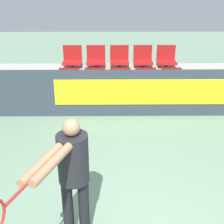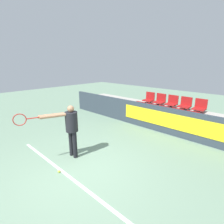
# 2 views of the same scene
# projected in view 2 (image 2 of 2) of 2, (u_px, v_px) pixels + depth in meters

# --- Properties ---
(ground_plane) EXTENTS (30.00, 30.00, 0.00)m
(ground_plane) POSITION_uv_depth(u_px,v_px,m) (79.00, 169.00, 4.68)
(ground_plane) COLOR gray
(court_baseline) EXTENTS (4.98, 0.08, 0.01)m
(court_baseline) POSITION_uv_depth(u_px,v_px,m) (67.00, 175.00, 4.43)
(court_baseline) COLOR white
(court_baseline) RESTS_ON ground
(barrier_wall) EXTENTS (10.28, 0.14, 1.07)m
(barrier_wall) POSITION_uv_depth(u_px,v_px,m) (155.00, 118.00, 7.23)
(barrier_wall) COLOR #2D3842
(barrier_wall) RESTS_ON ground
(bleacher_tier_front) EXTENTS (9.88, 0.86, 0.37)m
(bleacher_tier_front) POSITION_uv_depth(u_px,v_px,m) (160.00, 123.00, 7.70)
(bleacher_tier_front) COLOR #ADA89E
(bleacher_tier_front) RESTS_ON ground
(bleacher_tier_middle) EXTENTS (9.88, 0.86, 0.73)m
(bleacher_tier_middle) POSITION_uv_depth(u_px,v_px,m) (170.00, 115.00, 8.25)
(bleacher_tier_middle) COLOR #ADA89E
(bleacher_tier_middle) RESTS_ON ground
(stadium_chair_0) EXTENTS (0.49, 0.42, 0.54)m
(stadium_chair_0) POSITION_uv_depth(u_px,v_px,m) (139.00, 109.00, 8.49)
(stadium_chair_0) COLOR #333333
(stadium_chair_0) RESTS_ON bleacher_tier_front
(stadium_chair_1) EXTENTS (0.49, 0.42, 0.54)m
(stadium_chair_1) POSITION_uv_depth(u_px,v_px,m) (150.00, 111.00, 8.08)
(stadium_chair_1) COLOR #333333
(stadium_chair_1) RESTS_ON bleacher_tier_front
(stadium_chair_2) EXTENTS (0.49, 0.42, 0.54)m
(stadium_chair_2) POSITION_uv_depth(u_px,v_px,m) (162.00, 113.00, 7.67)
(stadium_chair_2) COLOR #333333
(stadium_chair_2) RESTS_ON bleacher_tier_front
(stadium_chair_3) EXTENTS (0.49, 0.42, 0.54)m
(stadium_chair_3) POSITION_uv_depth(u_px,v_px,m) (176.00, 116.00, 7.26)
(stadium_chair_3) COLOR #333333
(stadium_chair_3) RESTS_ON bleacher_tier_front
(stadium_chair_4) EXTENTS (0.49, 0.42, 0.54)m
(stadium_chair_4) POSITION_uv_depth(u_px,v_px,m) (191.00, 120.00, 6.85)
(stadium_chair_4) COLOR #333333
(stadium_chair_4) RESTS_ON bleacher_tier_front
(stadium_chair_5) EXTENTS (0.49, 0.42, 0.54)m
(stadium_chair_5) POSITION_uv_depth(u_px,v_px,m) (149.00, 99.00, 8.99)
(stadium_chair_5) COLOR #333333
(stadium_chair_5) RESTS_ON bleacher_tier_middle
(stadium_chair_6) EXTENTS (0.49, 0.42, 0.54)m
(stadium_chair_6) POSITION_uv_depth(u_px,v_px,m) (160.00, 100.00, 8.58)
(stadium_chair_6) COLOR #333333
(stadium_chair_6) RESTS_ON bleacher_tier_middle
(stadium_chair_7) EXTENTS (0.49, 0.42, 0.54)m
(stadium_chair_7) POSITION_uv_depth(u_px,v_px,m) (172.00, 102.00, 8.17)
(stadium_chair_7) COLOR #333333
(stadium_chair_7) RESTS_ON bleacher_tier_middle
(stadium_chair_8) EXTENTS (0.49, 0.42, 0.54)m
(stadium_chair_8) POSITION_uv_depth(u_px,v_px,m) (185.00, 104.00, 7.76)
(stadium_chair_8) COLOR #333333
(stadium_chair_8) RESTS_ON bleacher_tier_middle
(stadium_chair_9) EXTENTS (0.49, 0.42, 0.54)m
(stadium_chair_9) POSITION_uv_depth(u_px,v_px,m) (200.00, 107.00, 7.35)
(stadium_chair_9) COLOR #333333
(stadium_chair_9) RESTS_ON bleacher_tier_middle
(tennis_player) EXTENTS (0.70, 1.55, 1.59)m
(tennis_player) POSITION_uv_depth(u_px,v_px,m) (69.00, 126.00, 5.03)
(tennis_player) COLOR black
(tennis_player) RESTS_ON ground
(tennis_ball) EXTENTS (0.07, 0.07, 0.07)m
(tennis_ball) POSITION_uv_depth(u_px,v_px,m) (59.00, 171.00, 4.53)
(tennis_ball) COLOR #CCDB33
(tennis_ball) RESTS_ON ground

